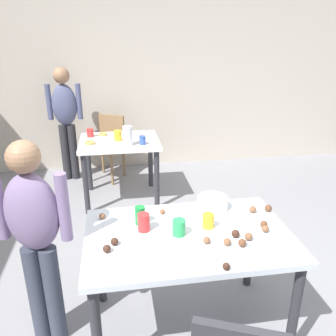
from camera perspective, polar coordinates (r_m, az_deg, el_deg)
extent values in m
plane|color=gray|center=(2.77, 5.39, -22.67)|extent=(6.40, 6.40, 0.00)
cube|color=#BCB2A3|center=(5.18, -3.03, 14.48)|extent=(6.40, 0.10, 2.60)
cube|color=silver|center=(2.22, 3.35, -11.05)|extent=(1.28, 0.82, 0.04)
cylinder|color=#2D2D33|center=(2.38, 19.94, -21.43)|extent=(0.06, 0.06, 0.71)
cylinder|color=#2D2D33|center=(2.69, -11.07, -14.71)|extent=(0.06, 0.06, 0.71)
cylinder|color=#2D2D33|center=(2.87, 13.30, -12.42)|extent=(0.06, 0.06, 0.71)
cube|color=white|center=(4.10, -7.97, 4.28)|extent=(0.91, 0.76, 0.04)
cylinder|color=#2D2D33|center=(3.94, -13.30, -2.64)|extent=(0.06, 0.06, 0.71)
cylinder|color=#2D2D33|center=(3.95, -1.84, -1.97)|extent=(0.06, 0.06, 0.71)
cylinder|color=#2D2D33|center=(4.54, -12.83, 0.63)|extent=(0.06, 0.06, 0.71)
cylinder|color=#2D2D33|center=(4.54, -2.88, 1.20)|extent=(0.06, 0.06, 0.71)
cube|color=olive|center=(4.82, -10.07, 3.03)|extent=(0.55, 0.55, 0.04)
cube|color=olive|center=(4.90, -9.19, 6.21)|extent=(0.35, 0.22, 0.42)
cylinder|color=olive|center=(4.68, -9.14, -0.42)|extent=(0.04, 0.04, 0.41)
cylinder|color=olive|center=(4.85, -12.64, 0.11)|extent=(0.04, 0.04, 0.41)
cylinder|color=olive|center=(4.95, -7.22, 0.94)|extent=(0.04, 0.04, 0.41)
cylinder|color=olive|center=(5.11, -10.60, 1.40)|extent=(0.04, 0.04, 0.41)
cylinder|color=#383D4C|center=(2.53, -20.64, -18.72)|extent=(0.11, 0.11, 0.70)
cylinder|color=#383D4C|center=(2.49, -18.18, -19.06)|extent=(0.11, 0.11, 0.70)
ellipsoid|color=slate|center=(2.19, -21.34, -6.77)|extent=(0.35, 0.26, 0.49)
sphere|color=#997051|center=(2.06, -22.60, 1.69)|extent=(0.19, 0.19, 0.19)
cylinder|color=slate|center=(2.10, -16.70, -6.19)|extent=(0.08, 0.08, 0.42)
cylinder|color=#28282D|center=(4.96, -15.17, 2.52)|extent=(0.11, 0.11, 0.76)
cylinder|color=#28282D|center=(4.97, -16.43, 2.46)|extent=(0.11, 0.11, 0.76)
ellipsoid|color=#4C5175|center=(4.80, -16.58, 9.86)|extent=(0.33, 0.21, 0.54)
sphere|color=#997051|center=(4.75, -17.07, 14.27)|extent=(0.21, 0.21, 0.21)
cylinder|color=#4C5175|center=(4.77, -14.35, 10.50)|extent=(0.07, 0.07, 0.46)
cylinder|color=#4C5175|center=(4.83, -18.89, 10.16)|extent=(0.07, 0.07, 0.46)
cylinder|color=white|center=(2.50, 7.27, -5.68)|extent=(0.22, 0.22, 0.09)
cylinder|color=#198438|center=(2.29, -4.59, -7.75)|extent=(0.07, 0.07, 0.12)
cube|color=silver|center=(2.37, 3.79, -8.21)|extent=(0.17, 0.02, 0.01)
cylinder|color=yellow|center=(2.26, 6.60, -8.60)|extent=(0.08, 0.08, 0.09)
cylinder|color=red|center=(2.22, -3.99, -8.86)|extent=(0.08, 0.08, 0.12)
cylinder|color=green|center=(2.17, 1.79, -9.69)|extent=(0.08, 0.08, 0.10)
sphere|color=brown|center=(2.12, 12.05, -11.89)|extent=(0.05, 0.05, 0.05)
sphere|color=#3D2319|center=(2.20, 10.98, -10.50)|extent=(0.05, 0.05, 0.05)
sphere|color=brown|center=(2.39, 6.58, -7.58)|extent=(0.04, 0.04, 0.04)
sphere|color=#3D2319|center=(2.11, -8.75, -11.81)|extent=(0.05, 0.05, 0.05)
sphere|color=brown|center=(2.30, 15.63, -9.54)|extent=(0.05, 0.05, 0.05)
sphere|color=brown|center=(2.12, 6.36, -11.66)|extent=(0.04, 0.04, 0.04)
sphere|color=#3D2319|center=(2.06, -9.98, -12.87)|extent=(0.05, 0.05, 0.05)
sphere|color=brown|center=(2.54, 16.07, -6.35)|extent=(0.05, 0.05, 0.05)
sphere|color=brown|center=(2.34, 15.40, -8.84)|extent=(0.05, 0.05, 0.05)
sphere|color=brown|center=(2.50, 13.68, -6.59)|extent=(0.05, 0.05, 0.05)
sphere|color=brown|center=(2.39, -10.70, -7.75)|extent=(0.04, 0.04, 0.04)
sphere|color=brown|center=(2.42, -0.92, -7.14)|extent=(0.04, 0.04, 0.04)
sphere|color=#3D2319|center=(1.93, 9.51, -15.58)|extent=(0.04, 0.04, 0.04)
sphere|color=brown|center=(2.19, 13.04, -10.88)|extent=(0.05, 0.05, 0.05)
sphere|color=brown|center=(2.12, 9.65, -11.84)|extent=(0.05, 0.05, 0.05)
cylinder|color=white|center=(3.85, -6.61, 5.22)|extent=(0.11, 0.11, 0.22)
cylinder|color=red|center=(4.27, -12.61, 5.65)|extent=(0.08, 0.08, 0.10)
cylinder|color=yellow|center=(4.06, -8.21, 5.26)|extent=(0.09, 0.09, 0.12)
cylinder|color=#3351B2|center=(3.89, -4.19, 4.55)|extent=(0.07, 0.07, 0.10)
torus|color=pink|center=(4.22, -4.94, 5.41)|extent=(0.10, 0.10, 0.03)
torus|color=gold|center=(4.31, -10.62, 5.46)|extent=(0.11, 0.11, 0.03)
torus|color=gold|center=(4.00, -12.69, 4.08)|extent=(0.12, 0.12, 0.03)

